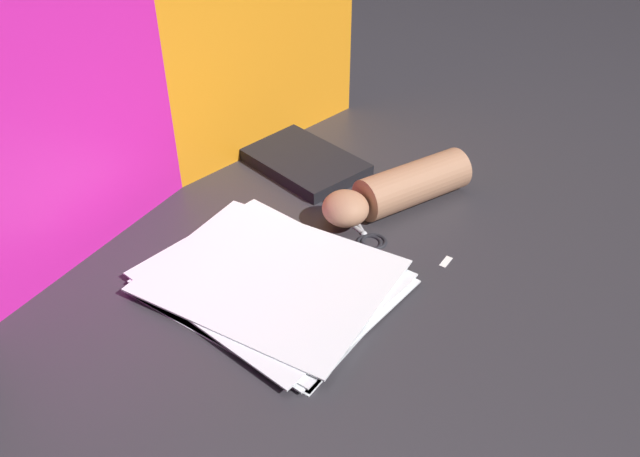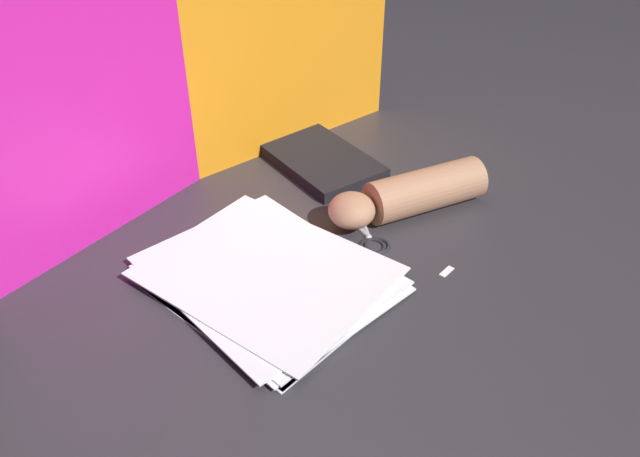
{
  "view_description": "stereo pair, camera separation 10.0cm",
  "coord_description": "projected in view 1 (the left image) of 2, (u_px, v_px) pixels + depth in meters",
  "views": [
    {
      "loc": [
        -0.69,
        -0.46,
        0.64
      ],
      "look_at": [
        -0.02,
        0.01,
        0.06
      ],
      "focal_mm": 35.0,
      "sensor_mm": 36.0,
      "label": 1
    },
    {
      "loc": [
        -0.63,
        -0.53,
        0.64
      ],
      "look_at": [
        -0.02,
        0.01,
        0.06
      ],
      "focal_mm": 35.0,
      "sensor_mm": 36.0,
      "label": 2
    }
  ],
  "objects": [
    {
      "name": "book_closed",
      "position": [
        303.0,
        161.0,
        1.28
      ],
      "size": [
        0.21,
        0.28,
        0.03
      ],
      "color": "black",
      "rests_on": "ground_plane"
    },
    {
      "name": "paper_scrap_mid",
      "position": [
        446.0,
        262.0,
        1.03
      ],
      "size": [
        0.03,
        0.01,
        0.0
      ],
      "color": "white",
      "rests_on": "ground_plane"
    },
    {
      "name": "paper_stack",
      "position": [
        271.0,
        280.0,
        0.98
      ],
      "size": [
        0.32,
        0.39,
        0.02
      ],
      "color": "white",
      "rests_on": "ground_plane"
    },
    {
      "name": "backdrop_panel_center",
      "position": [
        223.0,
        30.0,
        1.15
      ],
      "size": [
        0.71,
        0.12,
        0.55
      ],
      "color": "orange",
      "rests_on": "ground_plane"
    },
    {
      "name": "hand_forearm",
      "position": [
        399.0,
        189.0,
        1.14
      ],
      "size": [
        0.31,
        0.19,
        0.08
      ],
      "color": "#A87556",
      "rests_on": "ground_plane"
    },
    {
      "name": "ground_plane",
      "position": [
        335.0,
        254.0,
        1.05
      ],
      "size": [
        6.0,
        6.0,
        0.0
      ],
      "primitive_type": "plane",
      "color": "#2D2B30"
    },
    {
      "name": "paper_scrap_near",
      "position": [
        370.0,
        268.0,
        1.01
      ],
      "size": [
        0.02,
        0.03,
        0.0
      ],
      "color": "white",
      "rests_on": "ground_plane"
    },
    {
      "name": "backdrop_panel_left",
      "position": [
        92.0,
        96.0,
        0.96
      ],
      "size": [
        0.6,
        0.09,
        0.5
      ],
      "color": "#D81E9E",
      "rests_on": "ground_plane"
    },
    {
      "name": "scissors",
      "position": [
        363.0,
        232.0,
        1.09
      ],
      "size": [
        0.12,
        0.16,
        0.01
      ],
      "color": "silver",
      "rests_on": "ground_plane"
    }
  ]
}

